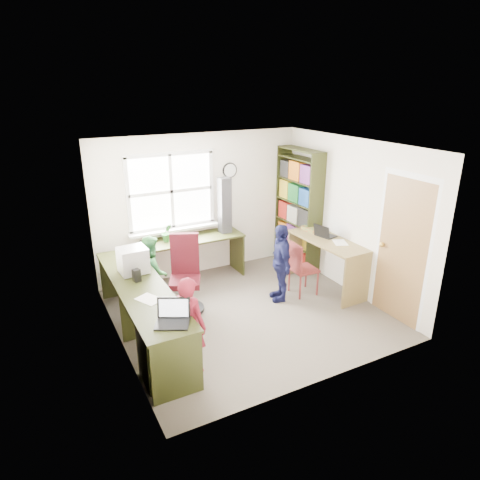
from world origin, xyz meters
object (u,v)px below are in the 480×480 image
at_px(right_desk, 329,252).
at_px(potted_plant, 167,233).
at_px(swivel_chair, 185,278).
at_px(cd_tower, 225,206).
at_px(laptop_left, 173,317).
at_px(laptop_right, 324,234).
at_px(person_red, 189,325).
at_px(crt_monitor, 133,260).
at_px(l_desk, 166,316).
at_px(person_green, 152,272).
at_px(wooden_chair, 300,267).
at_px(bookshelf, 298,211).
at_px(person_navy, 281,263).

xyz_separation_m(right_desk, potted_plant, (-2.26, 1.27, 0.30)).
distance_m(swivel_chair, cd_tower, 1.56).
xyz_separation_m(right_desk, laptop_left, (-2.99, -1.10, 0.21)).
xyz_separation_m(laptop_right, person_red, (-2.76, -1.14, -0.28)).
height_order(crt_monitor, person_red, person_red).
xyz_separation_m(l_desk, person_green, (0.17, 1.14, 0.10)).
bearing_deg(l_desk, right_desk, 8.95).
bearing_deg(wooden_chair, swivel_chair, 168.98).
height_order(wooden_chair, laptop_left, laptop_left).
xyz_separation_m(l_desk, wooden_chair, (2.32, 0.44, 0.01)).
xyz_separation_m(bookshelf, potted_plant, (-2.34, 0.26, -0.10)).
xyz_separation_m(l_desk, laptop_right, (2.86, 0.60, 0.41)).
relative_size(wooden_chair, laptop_left, 1.91).
height_order(right_desk, laptop_left, laptop_left).
relative_size(swivel_chair, crt_monitor, 2.97).
bearing_deg(bookshelf, potted_plant, 173.72).
bearing_deg(right_desk, person_red, -161.93).
bearing_deg(crt_monitor, laptop_right, -6.82).
height_order(right_desk, person_navy, person_navy).
distance_m(l_desk, person_green, 1.16).
xyz_separation_m(person_red, person_navy, (1.85, 1.00, 0.01)).
bearing_deg(swivel_chair, laptop_right, 18.07).
relative_size(swivel_chair, person_red, 0.95).
bearing_deg(person_green, laptop_left, 176.32).
bearing_deg(bookshelf, cd_tower, 169.39).
distance_m(potted_plant, person_green, 0.81).
distance_m(bookshelf, person_red, 3.52).
xyz_separation_m(potted_plant, person_navy, (1.34, -1.28, -0.30)).
bearing_deg(l_desk, laptop_right, 11.79).
relative_size(right_desk, potted_plant, 4.83).
bearing_deg(person_navy, wooden_chair, 105.86).
height_order(bookshelf, cd_tower, bookshelf).
distance_m(swivel_chair, person_green, 0.50).
relative_size(bookshelf, person_navy, 1.74).
xyz_separation_m(person_red, person_green, (0.07, 1.69, -0.04)).
relative_size(swivel_chair, laptop_right, 3.18).
height_order(person_red, person_green, person_red).
bearing_deg(right_desk, potted_plant, 148.88).
height_order(bookshelf, swivel_chair, bookshelf).
relative_size(bookshelf, crt_monitor, 5.53).
bearing_deg(person_green, person_red, -176.93).
bearing_deg(bookshelf, l_desk, -153.57).
height_order(l_desk, wooden_chair, wooden_chair).
height_order(crt_monitor, person_navy, person_navy).
xyz_separation_m(laptop_left, laptop_right, (2.98, 1.25, 0.06)).
bearing_deg(laptop_right, crt_monitor, 73.23).
distance_m(swivel_chair, laptop_left, 1.68).
bearing_deg(l_desk, crt_monitor, 101.86).
xyz_separation_m(cd_tower, person_navy, (0.32, -1.27, -0.62)).
bearing_deg(potted_plant, bookshelf, -6.28).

